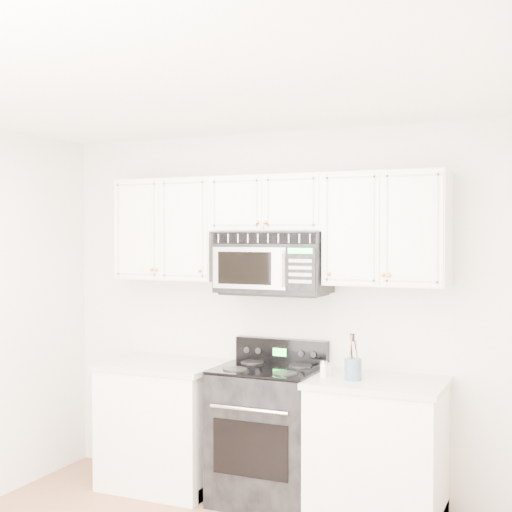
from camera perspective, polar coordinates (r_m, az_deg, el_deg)
The scene contains 9 objects.
room at distance 3.66m, azimuth -8.29°, elevation -7.05°, with size 3.51×3.51×2.61m.
base_cabinet_left at distance 5.45m, azimuth -7.34°, elevation -13.52°, with size 0.86×0.65×0.92m.
base_cabinet_right at distance 4.85m, azimuth 9.70°, elevation -15.45°, with size 0.86×0.65×0.92m.
range at distance 5.09m, azimuth 0.99°, elevation -13.93°, with size 0.70×0.64×1.10m.
upper_cabinets at distance 5.03m, azimuth 1.31°, elevation 2.59°, with size 2.44×0.37×0.75m.
microwave at distance 4.99m, azimuth 1.41°, elevation -0.50°, with size 0.77×0.44×0.43m.
utensil_crock at distance 4.68m, azimuth 7.77°, elevation -8.91°, with size 0.11×0.11×0.29m.
shaker_salt at distance 4.74m, azimuth 5.43°, elevation -8.99°, with size 0.05×0.05×0.11m.
shaker_pepper at distance 4.81m, azimuth 5.86°, elevation -8.97°, with size 0.04×0.04×0.09m.
Camera 1 is at (1.92, -3.06, 1.86)m, focal length 50.00 mm.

